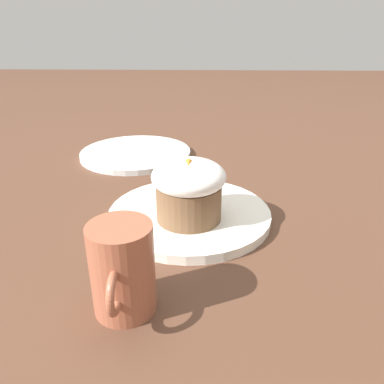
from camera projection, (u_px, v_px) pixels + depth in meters
The scene contains 6 objects.
ground_plane at pixel (190, 218), 0.61m from camera, with size 4.00×4.00×0.00m, color #513323.
dessert_plate at pixel (190, 214), 0.61m from camera, with size 0.26×0.26×0.01m.
carrot_cake at pixel (192, 189), 0.56m from camera, with size 0.11×0.11×0.10m.
spoon at pixel (186, 202), 0.62m from camera, with size 0.11×0.04×0.01m.
coffee_cup at pixel (122, 269), 0.40m from camera, with size 0.10×0.07×0.10m.
side_plate at pixel (136, 153), 0.89m from camera, with size 0.26×0.26×0.01m.
Camera 1 is at (0.54, 0.02, 0.29)m, focal length 35.00 mm.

